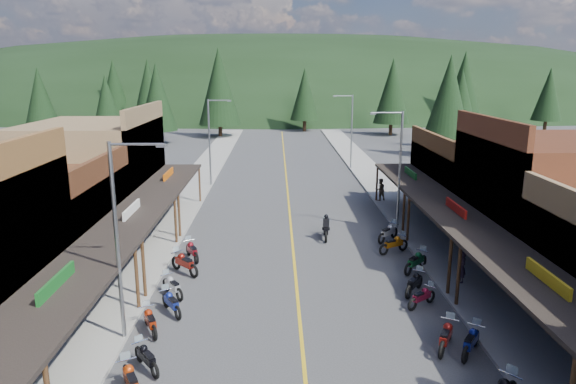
{
  "coord_description": "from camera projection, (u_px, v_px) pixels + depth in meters",
  "views": [
    {
      "loc": [
        -0.97,
        -24.79,
        10.55
      ],
      "look_at": [
        -0.25,
        6.89,
        3.0
      ],
      "focal_mm": 32.0,
      "sensor_mm": 36.0,
      "label": 1
    }
  ],
  "objects": [
    {
      "name": "pedestrian_east_b",
      "position": [
        380.0,
        189.0,
        41.83
      ],
      "size": [
        1.01,
        0.8,
        1.83
      ],
      "primitive_type": "imported",
      "rotation": [
        0.0,
        0.0,
        3.52
      ],
      "color": "brown",
      "rests_on": "sidewalk_east"
    },
    {
      "name": "pine_9",
      "position": [
        461.0,
        102.0,
        69.39
      ],
      "size": [
        4.93,
        4.93,
        10.8
      ],
      "color": "black",
      "rests_on": "ground"
    },
    {
      "name": "shop_east_2",
      "position": [
        549.0,
        204.0,
        27.72
      ],
      "size": [
        10.9,
        9.0,
        8.2
      ],
      "color": "#562B19",
      "rests_on": "ground"
    },
    {
      "name": "pine_3",
      "position": [
        305.0,
        94.0,
        89.35
      ],
      "size": [
        5.04,
        5.04,
        11.0
      ],
      "color": "black",
      "rests_on": "ground"
    },
    {
      "name": "bike_east_7",
      "position": [
        414.0,
        282.0,
        24.71
      ],
      "size": [
        1.75,
        2.08,
        1.18
      ],
      "primitive_type": null,
      "rotation": [
        0.0,
        0.0,
        -0.61
      ],
      "color": "black",
      "rests_on": "ground"
    },
    {
      "name": "centerline",
      "position": [
        287.0,
        191.0,
        46.02
      ],
      "size": [
        0.15,
        90.0,
        0.01
      ],
      "primitive_type": "cube",
      "color": "gold",
      "rests_on": "ground"
    },
    {
      "name": "pine_4",
      "position": [
        392.0,
        91.0,
        83.64
      ],
      "size": [
        5.88,
        5.88,
        12.5
      ],
      "color": "black",
      "rests_on": "ground"
    },
    {
      "name": "shop_west_3",
      "position": [
        97.0,
        172.0,
        36.45
      ],
      "size": [
        10.9,
        10.2,
        8.2
      ],
      "color": "brown",
      "rests_on": "ground"
    },
    {
      "name": "bike_east_8",
      "position": [
        416.0,
        261.0,
        27.39
      ],
      "size": [
        2.05,
        2.08,
        1.25
      ],
      "primitive_type": null,
      "rotation": [
        0.0,
        0.0,
        -0.77
      ],
      "color": "#0E4822",
      "rests_on": "ground"
    },
    {
      "name": "shop_west_2",
      "position": [
        37.0,
        224.0,
        27.34
      ],
      "size": [
        10.9,
        9.0,
        6.2
      ],
      "color": "#3F2111",
      "rests_on": "ground"
    },
    {
      "name": "streetlight_3",
      "position": [
        350.0,
        128.0,
        54.87
      ],
      "size": [
        2.16,
        0.18,
        8.0
      ],
      "color": "gray",
      "rests_on": "ground"
    },
    {
      "name": "streetlight_0",
      "position": [
        120.0,
        234.0,
        19.55
      ],
      "size": [
        2.16,
        0.18,
        8.0
      ],
      "color": "gray",
      "rests_on": "ground"
    },
    {
      "name": "streetlight_1",
      "position": [
        211.0,
        139.0,
        46.78
      ],
      "size": [
        2.16,
        0.18,
        8.0
      ],
      "color": "gray",
      "rests_on": "ground"
    },
    {
      "name": "bike_east_5",
      "position": [
        446.0,
        335.0,
        19.75
      ],
      "size": [
        1.65,
        2.2,
        1.21
      ],
      "primitive_type": null,
      "rotation": [
        0.0,
        0.0,
        -0.51
      ],
      "color": "maroon",
      "rests_on": "ground"
    },
    {
      "name": "pine_7",
      "position": [
        114.0,
        88.0,
        98.11
      ],
      "size": [
        5.88,
        5.88,
        12.5
      ],
      "color": "black",
      "rests_on": "ground"
    },
    {
      "name": "bike_east_6",
      "position": [
        422.0,
        296.0,
        23.33
      ],
      "size": [
        1.85,
        1.61,
        1.06
      ],
      "primitive_type": null,
      "rotation": [
        0.0,
        0.0,
        -0.92
      ],
      "color": "maroon",
      "rests_on": "ground"
    },
    {
      "name": "pine_8",
      "position": [
        107.0,
        108.0,
        63.61
      ],
      "size": [
        4.48,
        4.48,
        10.0
      ],
      "color": "black",
      "rests_on": "ground"
    },
    {
      "name": "shop_east_3",
      "position": [
        479.0,
        183.0,
        37.28
      ],
      "size": [
        10.9,
        10.2,
        6.2
      ],
      "color": "#4C2D16",
      "rests_on": "ground"
    },
    {
      "name": "ground",
      "position": [
        296.0,
        279.0,
        26.58
      ],
      "size": [
        220.0,
        220.0,
        0.0
      ],
      "primitive_type": "plane",
      "color": "#38383A",
      "rests_on": "ground"
    },
    {
      "name": "rider_on_bike",
      "position": [
        326.0,
        229.0,
        32.76
      ],
      "size": [
        0.89,
        2.28,
        1.7
      ],
      "rotation": [
        0.0,
        0.0,
        -0.07
      ],
      "color": "black",
      "rests_on": "ground"
    },
    {
      "name": "bike_west_7",
      "position": [
        172.0,
        285.0,
        24.42
      ],
      "size": [
        1.73,
        1.98,
        1.13
      ],
      "primitive_type": null,
      "rotation": [
        0.0,
        0.0,
        0.65
      ],
      "color": "#AAA8AE",
      "rests_on": "ground"
    },
    {
      "name": "bike_west_8",
      "position": [
        184.0,
        262.0,
        27.12
      ],
      "size": [
        2.13,
        2.15,
        1.3
      ],
      "primitive_type": null,
      "rotation": [
        0.0,
        0.0,
        0.77
      ],
      "color": "maroon",
      "rests_on": "ground"
    },
    {
      "name": "bike_west_3",
      "position": [
        131.0,
        379.0,
        16.92
      ],
      "size": [
        1.6,
        2.2,
        1.21
      ],
      "primitive_type": null,
      "rotation": [
        0.0,
        0.0,
        0.48
      ],
      "color": "#B4380C",
      "rests_on": "ground"
    },
    {
      "name": "sidewalk_west",
      "position": [
        190.0,
        190.0,
        45.82
      ],
      "size": [
        3.4,
        94.0,
        0.15
      ],
      "primitive_type": "cube",
      "color": "gray",
      "rests_on": "ground"
    },
    {
      "name": "bike_west_5",
      "position": [
        150.0,
        320.0,
        21.02
      ],
      "size": [
        1.47,
        2.07,
        1.13
      ],
      "primitive_type": null,
      "rotation": [
        0.0,
        0.0,
        0.46
      ],
      "color": "#A2260B",
      "rests_on": "ground"
    },
    {
      "name": "streetlight_2",
      "position": [
        398.0,
        166.0,
        33.47
      ],
      "size": [
        2.16,
        0.18,
        8.0
      ],
      "color": "gray",
      "rests_on": "ground"
    },
    {
      "name": "bike_east_10",
      "position": [
        388.0,
        232.0,
        32.3
      ],
      "size": [
        2.03,
        2.13,
        1.26
      ],
      "primitive_type": null,
      "rotation": [
        0.0,
        0.0,
        -0.74
      ],
      "color": "#9F9FA4",
      "rests_on": "ground"
    },
    {
      "name": "pedestrian_east_a",
      "position": [
        462.0,
        267.0,
        25.64
      ],
      "size": [
        0.41,
        0.6,
        1.6
      ],
      "primitive_type": "imported",
      "rotation": [
        0.0,
        0.0,
        -1.53
      ],
      "color": "#281D2C",
      "rests_on": "sidewalk_east"
    },
    {
      "name": "pine_1",
      "position": [
        149.0,
        89.0,
        92.45
      ],
      "size": [
        5.88,
        5.88,
        12.5
      ],
      "color": "black",
      "rests_on": "ground"
    },
    {
      "name": "bike_west_9",
      "position": [
        192.0,
        250.0,
        29.14
      ],
      "size": [
        1.54,
        2.18,
        1.19
      ],
      "primitive_type": null,
      "rotation": [
        0.0,
        0.0,
        0.45
      ],
      "color": "maroon",
      "rests_on": "ground"
    },
    {
      "name": "pine_5",
      "position": [
        464.0,
        84.0,
        95.49
      ],
      "size": [
        6.72,
        6.72,
        14.0
      ],
      "color": "black",
      "rests_on": "ground"
    },
    {
      "name": "bike_east_4",
      "position": [
        471.0,
        340.0,
        19.39
      ],
      "size": [
        1.75,
        2.07,
        1.17
      ],
      "primitive_type": null,
      "rotation": [
        0.0,
        0.0,
        -0.62
      ],
      "color": "navy",
      "rests_on": "ground"
    },
    {
      "name": "bike_west_4",
      "position": [
        146.0,
        357.0,
        18.38
      ],
      "size": [
        1.66,
        1.89,
        1.09
      ],
      "primitive_type": null,
      "rotation": [
        0.0,
        0.0,
        0.65
      ],
      "color": "black",
      "rests_on": "ground"
    },
    {
      "name": "pine_11",
      "position": [
        449.0,
        98.0,
        62.3
      ],
      "size": [
        5.82,
        5.82,
        12.4
      ],
      "color": "black",
      "rests_on": "ground"
    },
    {
      "name": "pine_2",
      "position": [
        219.0,
        87.0,
        80.91
      ],
      "size": [
        6.72,
        6.72,
        14.0
      ],
      "color": "black",
      "rests_on": "ground"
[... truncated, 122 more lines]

